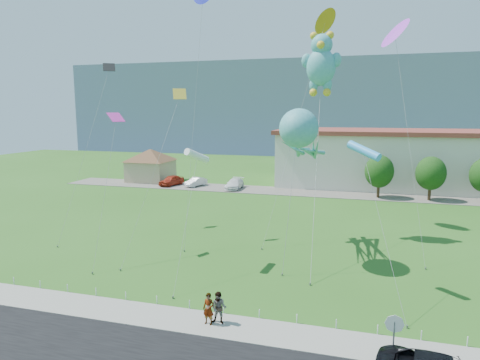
{
  "coord_description": "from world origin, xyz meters",
  "views": [
    {
      "loc": [
        7.91,
        -22.02,
        10.88
      ],
      "look_at": [
        -0.75,
        8.0,
        5.84
      ],
      "focal_mm": 32.0,
      "sensor_mm": 36.0,
      "label": 1
    }
  ],
  "objects_px": {
    "pedestrian_left": "(209,309)",
    "parked_car_silver": "(196,182)",
    "parked_car_red": "(171,180)",
    "octopus_kite": "(301,137)",
    "pedestrian_right": "(219,308)",
    "parked_car_white": "(234,184)",
    "stop_sign": "(394,329)",
    "teddy_bear_kite": "(321,62)",
    "pavilion": "(151,162)"
  },
  "relations": [
    {
      "from": "octopus_kite",
      "to": "teddy_bear_kite",
      "type": "bearing_deg",
      "value": 84.44
    },
    {
      "from": "pedestrian_left",
      "to": "parked_car_silver",
      "type": "bearing_deg",
      "value": 118.17
    },
    {
      "from": "parked_car_red",
      "to": "octopus_kite",
      "type": "distance_m",
      "value": 35.3
    },
    {
      "from": "pedestrian_left",
      "to": "parked_car_white",
      "type": "distance_m",
      "value": 38.88
    },
    {
      "from": "pavilion",
      "to": "parked_car_white",
      "type": "xyz_separation_m",
      "value": [
        14.71,
        -3.23,
        -2.27
      ]
    },
    {
      "from": "pavilion",
      "to": "pedestrian_right",
      "type": "distance_m",
      "value": 47.82
    },
    {
      "from": "stop_sign",
      "to": "parked_car_red",
      "type": "xyz_separation_m",
      "value": [
        -28.55,
        39.11,
        -1.07
      ]
    },
    {
      "from": "pedestrian_left",
      "to": "pavilion",
      "type": "bearing_deg",
      "value": 126.54
    },
    {
      "from": "pedestrian_right",
      "to": "parked_car_red",
      "type": "height_order",
      "value": "pedestrian_right"
    },
    {
      "from": "stop_sign",
      "to": "teddy_bear_kite",
      "type": "xyz_separation_m",
      "value": [
        -5.31,
        19.83,
        13.08
      ]
    },
    {
      "from": "parked_car_silver",
      "to": "pedestrian_left",
      "type": "bearing_deg",
      "value": -48.55
    },
    {
      "from": "pavilion",
      "to": "parked_car_red",
      "type": "height_order",
      "value": "pavilion"
    },
    {
      "from": "pedestrian_right",
      "to": "parked_car_white",
      "type": "bearing_deg",
      "value": 104.66
    },
    {
      "from": "pavilion",
      "to": "octopus_kite",
      "type": "xyz_separation_m",
      "value": [
        27.55,
        -28.93,
        6.0
      ]
    },
    {
      "from": "octopus_kite",
      "to": "pavilion",
      "type": "bearing_deg",
      "value": 133.6
    },
    {
      "from": "pavilion",
      "to": "pedestrian_left",
      "type": "bearing_deg",
      "value": -58.82
    },
    {
      "from": "pedestrian_right",
      "to": "parked_car_red",
      "type": "bearing_deg",
      "value": 117.35
    },
    {
      "from": "stop_sign",
      "to": "pedestrian_right",
      "type": "relative_size",
      "value": 1.49
    },
    {
      "from": "octopus_kite",
      "to": "parked_car_silver",
      "type": "bearing_deg",
      "value": 125.75
    },
    {
      "from": "pedestrian_right",
      "to": "parked_car_white",
      "type": "height_order",
      "value": "pedestrian_right"
    },
    {
      "from": "stop_sign",
      "to": "octopus_kite",
      "type": "xyz_separation_m",
      "value": [
        -5.95,
        13.28,
        7.15
      ]
    },
    {
      "from": "teddy_bear_kite",
      "to": "pedestrian_right",
      "type": "bearing_deg",
      "value": -99.37
    },
    {
      "from": "pedestrian_left",
      "to": "parked_car_red",
      "type": "distance_m",
      "value": 42.57
    },
    {
      "from": "parked_car_silver",
      "to": "teddy_bear_kite",
      "type": "xyz_separation_m",
      "value": [
        19.53,
        -19.69,
        14.27
      ]
    },
    {
      "from": "octopus_kite",
      "to": "teddy_bear_kite",
      "type": "distance_m",
      "value": 8.86
    },
    {
      "from": "stop_sign",
      "to": "pedestrian_right",
      "type": "height_order",
      "value": "stop_sign"
    },
    {
      "from": "pedestrian_right",
      "to": "parked_car_white",
      "type": "xyz_separation_m",
      "value": [
        -10.47,
        37.36,
        -0.19
      ]
    },
    {
      "from": "parked_car_red",
      "to": "teddy_bear_kite",
      "type": "bearing_deg",
      "value": -24.26
    },
    {
      "from": "pavilion",
      "to": "parked_car_white",
      "type": "distance_m",
      "value": 15.23
    },
    {
      "from": "teddy_bear_kite",
      "to": "parked_car_silver",
      "type": "bearing_deg",
      "value": 134.76
    },
    {
      "from": "stop_sign",
      "to": "parked_car_red",
      "type": "height_order",
      "value": "stop_sign"
    },
    {
      "from": "stop_sign",
      "to": "parked_car_silver",
      "type": "bearing_deg",
      "value": 122.15
    },
    {
      "from": "pedestrian_left",
      "to": "parked_car_silver",
      "type": "relative_size",
      "value": 0.43
    },
    {
      "from": "pedestrian_right",
      "to": "parked_car_white",
      "type": "relative_size",
      "value": 0.35
    },
    {
      "from": "pedestrian_right",
      "to": "parked_car_silver",
      "type": "relative_size",
      "value": 0.44
    },
    {
      "from": "pedestrian_right",
      "to": "pavilion",
      "type": "bearing_deg",
      "value": 120.82
    },
    {
      "from": "pedestrian_left",
      "to": "teddy_bear_kite",
      "type": "bearing_deg",
      "value": 84.62
    },
    {
      "from": "pavilion",
      "to": "teddy_bear_kite",
      "type": "distance_m",
      "value": 37.92
    },
    {
      "from": "parked_car_silver",
      "to": "parked_car_white",
      "type": "bearing_deg",
      "value": 13.43
    },
    {
      "from": "parked_car_red",
      "to": "teddy_bear_kite",
      "type": "relative_size",
      "value": 0.25
    },
    {
      "from": "parked_car_silver",
      "to": "parked_car_white",
      "type": "relative_size",
      "value": 0.79
    },
    {
      "from": "stop_sign",
      "to": "pavilion",
      "type": "bearing_deg",
      "value": 128.44
    },
    {
      "from": "pavilion",
      "to": "stop_sign",
      "type": "bearing_deg",
      "value": -51.56
    },
    {
      "from": "stop_sign",
      "to": "pedestrian_left",
      "type": "bearing_deg",
      "value": 170.99
    },
    {
      "from": "parked_car_white",
      "to": "parked_car_red",
      "type": "bearing_deg",
      "value": 177.31
    },
    {
      "from": "stop_sign",
      "to": "octopus_kite",
      "type": "distance_m",
      "value": 16.21
    },
    {
      "from": "stop_sign",
      "to": "parked_car_white",
      "type": "distance_m",
      "value": 43.28
    },
    {
      "from": "pavilion",
      "to": "parked_car_red",
      "type": "xyz_separation_m",
      "value": [
        4.95,
        -3.09,
        -2.22
      ]
    },
    {
      "from": "pedestrian_left",
      "to": "pedestrian_right",
      "type": "xyz_separation_m",
      "value": [
        0.49,
        0.21,
        0.02
      ]
    },
    {
      "from": "octopus_kite",
      "to": "stop_sign",
      "type": "bearing_deg",
      "value": -65.86
    }
  ]
}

